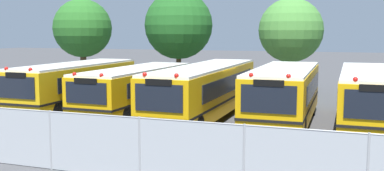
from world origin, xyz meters
name	(u,v)px	position (x,y,z in m)	size (l,w,h in m)	color
ground_plane	(207,118)	(0.00, 0.00, 0.00)	(160.00, 160.00, 0.00)	#424244
school_bus_0	(76,84)	(-7.52, -0.16, 1.41)	(2.57, 9.43, 2.69)	yellow
school_bus_1	(137,88)	(-3.88, 0.03, 1.34)	(2.79, 9.53, 2.53)	#EAA80C
school_bus_2	(205,90)	(-0.03, -0.19, 1.45)	(2.48, 11.53, 2.75)	#EAA80C
school_bus_3	(284,93)	(3.83, -0.27, 1.45)	(2.66, 9.38, 2.77)	#EAA80C
school_bus_4	(370,96)	(7.55, 0.21, 1.43)	(2.62, 10.19, 2.72)	#EAA80C
tree_0	(82,29)	(-12.28, 7.95, 4.52)	(4.34, 4.34, 6.72)	#4C3823
tree_1	(178,26)	(-5.13, 9.22, 4.70)	(4.87, 4.87, 7.19)	#4C3823
tree_2	(288,30)	(2.64, 9.70, 4.40)	(4.31, 4.31, 6.54)	#4C3823
chainlink_fence	(93,143)	(-0.48, -9.72, 0.97)	(21.47, 0.07, 1.87)	#9EA0A3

